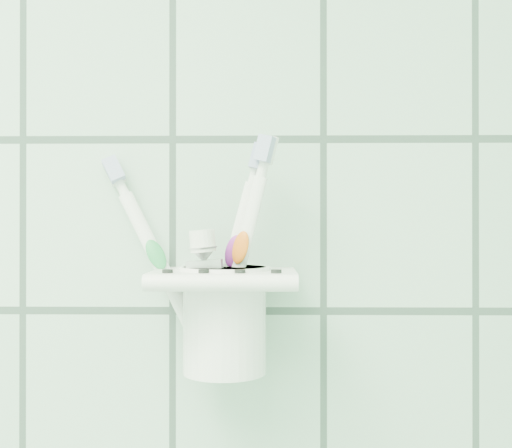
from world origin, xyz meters
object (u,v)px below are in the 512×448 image
holder_bracket (225,280)px  toothbrush_pink (209,243)px  cup (225,315)px  toothbrush_blue (215,246)px  toothpaste_tube (213,288)px  toothbrush_orange (205,249)px

holder_bracket → toothbrush_pink: size_ratio=0.61×
cup → toothbrush_blue: (-0.01, -0.00, 0.06)m
cup → toothbrush_blue: 0.07m
holder_bracket → toothpaste_tube: (-0.01, -0.01, -0.01)m
toothbrush_orange → toothpaste_tube: size_ratio=1.66×
cup → toothpaste_tube: (-0.01, -0.02, 0.03)m
holder_bracket → toothbrush_pink: 0.04m
toothpaste_tube → toothbrush_blue: bearing=91.9°
cup → toothbrush_blue: toothbrush_blue is taller
holder_bracket → toothbrush_pink: (-0.02, 0.01, 0.03)m
holder_bracket → toothbrush_orange: size_ratio=0.62×
holder_bracket → toothbrush_pink: bearing=157.8°
toothbrush_pink → toothbrush_blue: size_ratio=1.00×
toothbrush_blue → toothbrush_orange: (-0.01, 0.00, -0.00)m
cup → toothbrush_pink: bearing=172.5°
cup → holder_bracket: bearing=-87.1°
toothbrush_pink → toothbrush_orange: size_ratio=1.03×
toothbrush_pink → cup: bearing=-25.7°
toothbrush_pink → toothbrush_blue: 0.01m
cup → toothbrush_pink: 0.07m
holder_bracket → toothbrush_orange: 0.03m
holder_bracket → toothbrush_blue: 0.03m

